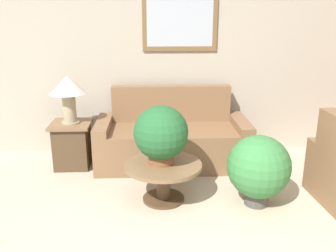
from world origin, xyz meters
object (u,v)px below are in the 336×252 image
couch_main (172,140)px  coffee_table (163,174)px  side_table (72,144)px  table_lamp (68,89)px  potted_plant_on_table (161,134)px  potted_plant_floor (259,168)px

couch_main → coffee_table: 1.04m
side_table → table_lamp: bearing=0.0°
coffee_table → potted_plant_on_table: 0.44m
couch_main → potted_plant_on_table: (-0.17, -1.01, 0.42)m
potted_plant_floor → potted_plant_on_table: bearing=171.4°
side_table → coffee_table: bearing=-40.2°
potted_plant_on_table → potted_plant_floor: bearing=-8.6°
coffee_table → potted_plant_floor: 0.99m
potted_plant_on_table → side_table: bearing=139.7°
side_table → potted_plant_on_table: bearing=-40.3°
side_table → table_lamp: (0.00, 0.00, 0.72)m
couch_main → potted_plant_on_table: bearing=-99.6°
couch_main → side_table: 1.30m
coffee_table → table_lamp: 1.67m
side_table → potted_plant_floor: potted_plant_floor is taller
couch_main → side_table: (-1.30, -0.06, -0.02)m
table_lamp → potted_plant_on_table: size_ratio=0.98×
potted_plant_floor → table_lamp: bearing=152.5°
side_table → table_lamp: size_ratio=0.97×
potted_plant_on_table → couch_main: bearing=80.4°
table_lamp → potted_plant_floor: 2.47m
coffee_table → side_table: (-1.15, 0.97, -0.01)m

